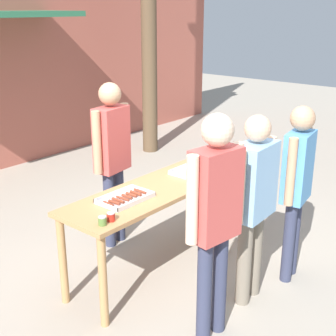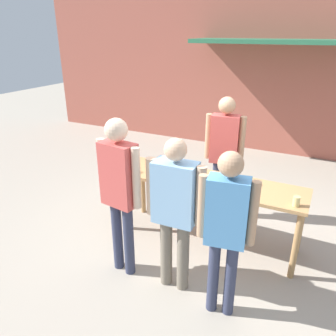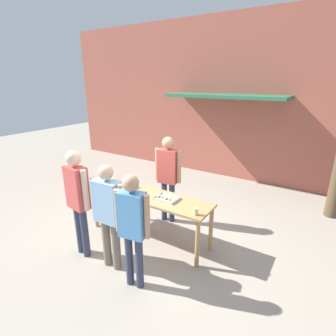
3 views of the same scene
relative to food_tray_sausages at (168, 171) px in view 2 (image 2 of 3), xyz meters
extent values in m
plane|color=#A39989|center=(0.57, -0.01, -0.89)|extent=(24.00, 24.00, 0.00)
cube|color=#A85647|center=(0.57, 3.99, 1.36)|extent=(12.00, 0.12, 4.50)
cube|color=#2D704C|center=(0.57, 3.44, 1.51)|extent=(3.20, 1.00, 0.08)
cube|color=tan|center=(0.57, -0.01, -0.03)|extent=(2.36, 0.64, 0.04)
cylinder|color=tan|center=(-0.54, -0.27, -0.47)|extent=(0.07, 0.07, 0.83)
cylinder|color=tan|center=(1.69, -0.27, -0.47)|extent=(0.07, 0.07, 0.83)
cylinder|color=tan|center=(-0.54, 0.24, -0.47)|extent=(0.07, 0.07, 0.83)
cylinder|color=tan|center=(1.69, 0.24, -0.47)|extent=(0.07, 0.07, 0.83)
cube|color=silver|center=(0.00, 0.00, -0.01)|extent=(0.48, 0.30, 0.01)
cube|color=silver|center=(0.00, -0.15, 0.01)|extent=(0.48, 0.01, 0.03)
cube|color=silver|center=(0.00, 0.15, 0.01)|extent=(0.48, 0.01, 0.03)
cube|color=silver|center=(-0.23, 0.00, 0.01)|extent=(0.01, 0.30, 0.03)
cube|color=silver|center=(0.23, 0.00, 0.01)|extent=(0.01, 0.30, 0.03)
cylinder|color=brown|center=(-0.19, 0.01, 0.01)|extent=(0.03, 0.12, 0.03)
cylinder|color=brown|center=(-0.14, -0.01, 0.01)|extent=(0.04, 0.12, 0.03)
cylinder|color=brown|center=(-0.08, 0.00, 0.01)|extent=(0.03, 0.14, 0.03)
cylinder|color=brown|center=(-0.02, 0.01, 0.01)|extent=(0.03, 0.15, 0.02)
cylinder|color=brown|center=(0.03, 0.00, 0.01)|extent=(0.03, 0.12, 0.03)
cylinder|color=brown|center=(0.08, 0.00, 0.01)|extent=(0.03, 0.12, 0.03)
cylinder|color=brown|center=(0.13, 0.00, 0.01)|extent=(0.03, 0.13, 0.03)
cylinder|color=brown|center=(0.20, 0.00, 0.01)|extent=(0.03, 0.15, 0.02)
cube|color=silver|center=(0.95, 0.00, -0.01)|extent=(0.40, 0.28, 0.01)
cube|color=silver|center=(0.95, -0.13, 0.01)|extent=(0.40, 0.01, 0.03)
cube|color=silver|center=(0.95, 0.13, 0.01)|extent=(0.40, 0.01, 0.03)
cube|color=silver|center=(0.76, 0.00, 0.01)|extent=(0.01, 0.28, 0.03)
cube|color=silver|center=(1.15, 0.00, 0.01)|extent=(0.01, 0.28, 0.03)
ellipsoid|color=beige|center=(0.81, -0.01, 0.02)|extent=(0.08, 0.13, 0.05)
ellipsoid|color=beige|center=(0.88, 0.01, 0.01)|extent=(0.07, 0.12, 0.04)
ellipsoid|color=beige|center=(0.95, -0.01, 0.02)|extent=(0.08, 0.13, 0.05)
ellipsoid|color=beige|center=(1.03, 0.01, 0.02)|extent=(0.07, 0.12, 0.05)
ellipsoid|color=beige|center=(1.10, -0.01, 0.02)|extent=(0.06, 0.12, 0.04)
cylinder|color=#567A38|center=(-0.47, -0.22, 0.02)|extent=(0.07, 0.07, 0.06)
cylinder|color=#B2B2B7|center=(-0.47, -0.22, 0.06)|extent=(0.06, 0.06, 0.01)
cylinder|color=#B22319|center=(-0.38, -0.22, 0.02)|extent=(0.07, 0.07, 0.06)
cylinder|color=#B2B2B7|center=(-0.38, -0.22, 0.06)|extent=(0.06, 0.06, 0.01)
cylinder|color=#DBC67A|center=(1.62, -0.22, 0.04)|extent=(0.07, 0.07, 0.11)
cylinder|color=#333851|center=(0.44, 0.70, -0.46)|extent=(0.11, 0.11, 0.86)
cylinder|color=#333851|center=(0.61, 0.72, -0.46)|extent=(0.11, 0.11, 0.86)
cube|color=#C64C47|center=(0.53, 0.71, 0.31)|extent=(0.41, 0.26, 0.68)
sphere|color=tan|center=(0.53, 0.71, 0.78)|extent=(0.23, 0.23, 0.23)
cylinder|color=tan|center=(0.30, 0.68, 0.32)|extent=(0.09, 0.09, 0.64)
cylinder|color=tan|center=(0.76, 0.74, 0.32)|extent=(0.09, 0.09, 0.64)
cylinder|color=#333851|center=(0.02, -1.01, -0.45)|extent=(0.12, 0.12, 0.87)
cylinder|color=#333851|center=(-0.15, -0.99, -0.45)|extent=(0.12, 0.12, 0.87)
cube|color=#C64C47|center=(-0.07, -1.00, 0.32)|extent=(0.41, 0.26, 0.69)
sphere|color=beige|center=(-0.07, -1.00, 0.80)|extent=(0.24, 0.24, 0.24)
cylinder|color=beige|center=(0.17, -1.03, 0.34)|extent=(0.09, 0.09, 0.65)
cylinder|color=beige|center=(-0.30, -0.96, 0.34)|extent=(0.09, 0.09, 0.65)
cylinder|color=#333851|center=(1.20, -1.08, -0.48)|extent=(0.11, 0.11, 0.81)
cylinder|color=#333851|center=(1.04, -1.10, -0.48)|extent=(0.11, 0.11, 0.81)
cube|color=#5193D1|center=(1.12, -1.09, 0.24)|extent=(0.39, 0.25, 0.64)
sphere|color=tan|center=(1.12, -1.09, 0.69)|extent=(0.22, 0.22, 0.22)
cylinder|color=tan|center=(1.34, -1.05, 0.26)|extent=(0.08, 0.08, 0.61)
cylinder|color=tan|center=(0.90, -1.12, 0.26)|extent=(0.08, 0.08, 0.61)
cylinder|color=#756B5B|center=(0.66, -0.96, -0.48)|extent=(0.13, 0.13, 0.81)
cylinder|color=#756B5B|center=(0.46, -0.97, -0.48)|extent=(0.13, 0.13, 0.81)
cube|color=#84B2DB|center=(0.56, -0.96, 0.24)|extent=(0.44, 0.25, 0.64)
sphere|color=#DBAD89|center=(0.56, -0.96, 0.69)|extent=(0.22, 0.22, 0.22)
cylinder|color=#DBAD89|center=(0.82, -0.95, 0.26)|extent=(0.10, 0.10, 0.61)
cylinder|color=#DBAD89|center=(0.30, -0.98, 0.26)|extent=(0.10, 0.10, 0.61)
camera|label=1|loc=(-2.69, -2.75, 1.61)|focal=50.00mm
camera|label=2|loc=(1.77, -3.54, 1.69)|focal=35.00mm
camera|label=3|loc=(3.16, -3.40, 1.92)|focal=28.00mm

